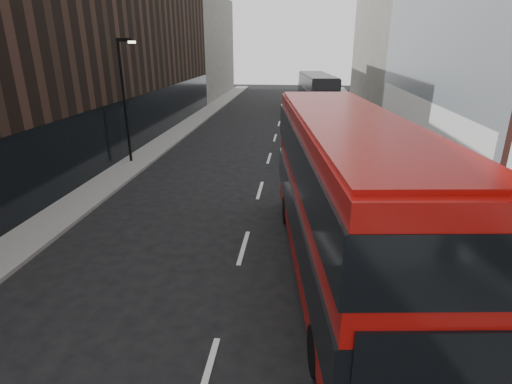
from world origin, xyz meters
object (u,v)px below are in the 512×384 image
(grey_bus, at_px, (317,92))
(car_b, at_px, (310,132))
(street_lamp, at_px, (125,93))
(car_a, at_px, (304,148))
(car_c, at_px, (334,132))
(red_bus, at_px, (344,192))

(grey_bus, xyz_separation_m, car_b, (-0.91, -14.71, -1.36))
(street_lamp, distance_m, car_a, 11.11)
(grey_bus, relative_size, car_b, 2.82)
(car_a, height_order, car_c, car_c)
(street_lamp, distance_m, car_b, 13.46)
(car_c, bearing_deg, car_a, -106.82)
(street_lamp, height_order, grey_bus, street_lamp)
(red_bus, relative_size, grey_bus, 1.03)
(grey_bus, distance_m, car_a, 19.90)
(street_lamp, distance_m, red_bus, 16.23)
(car_a, height_order, car_b, car_a)
(street_lamp, relative_size, car_c, 1.33)
(street_lamp, relative_size, car_b, 1.62)
(grey_bus, relative_size, car_c, 2.31)
(car_a, bearing_deg, street_lamp, -161.34)
(grey_bus, bearing_deg, car_b, -99.76)
(car_a, bearing_deg, car_c, 73.51)
(grey_bus, height_order, car_b, grey_bus)
(grey_bus, xyz_separation_m, car_a, (-1.43, -19.81, -1.33))
(grey_bus, xyz_separation_m, car_c, (0.81, -14.82, -1.31))
(car_a, relative_size, car_c, 0.82)
(red_bus, xyz_separation_m, grey_bus, (0.42, 33.28, -0.70))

